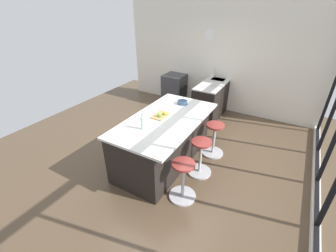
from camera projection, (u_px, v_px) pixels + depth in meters
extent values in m
plane|color=brown|center=(166.00, 153.00, 4.78)|extent=(7.27, 7.27, 0.00)
cube|color=silver|center=(316.00, 203.00, 3.57)|extent=(5.59, 0.12, 0.09)
cube|color=black|center=(317.00, 201.00, 3.55)|extent=(5.15, 0.06, 0.06)
cube|color=silver|center=(218.00, 58.00, 6.19)|extent=(0.12, 5.45, 2.87)
cylinder|color=white|center=(210.00, 35.00, 5.98)|extent=(0.03, 0.28, 0.28)
cube|color=black|center=(215.00, 97.00, 6.36)|extent=(1.85, 0.60, 0.88)
cube|color=silver|center=(216.00, 81.00, 6.13)|extent=(1.85, 0.60, 0.03)
cube|color=#38383D|center=(219.00, 80.00, 6.33)|extent=(0.44, 0.36, 0.12)
cylinder|color=#B7B7BC|center=(214.00, 73.00, 6.30)|extent=(0.02, 0.02, 0.28)
cube|color=#38383D|center=(174.00, 89.00, 6.91)|extent=(0.60, 0.60, 0.88)
cube|color=black|center=(183.00, 92.00, 6.80)|extent=(0.44, 0.01, 0.32)
cube|color=black|center=(164.00, 141.00, 4.39)|extent=(2.14, 0.99, 0.90)
cube|color=silver|center=(166.00, 120.00, 4.14)|extent=(2.20, 1.19, 0.04)
cylinder|color=#B7B7BC|center=(212.00, 152.00, 4.79)|extent=(0.44, 0.44, 0.03)
cylinder|color=#B7B7BC|center=(214.00, 140.00, 4.63)|extent=(0.05, 0.05, 0.63)
cylinder|color=maroon|center=(215.00, 125.00, 4.47)|extent=(0.36, 0.36, 0.04)
cylinder|color=#B7B7BC|center=(199.00, 171.00, 4.27)|extent=(0.44, 0.44, 0.03)
cylinder|color=#B7B7BC|center=(200.00, 158.00, 4.11)|extent=(0.05, 0.05, 0.63)
cylinder|color=maroon|center=(202.00, 142.00, 3.95)|extent=(0.36, 0.36, 0.04)
cylinder|color=#B7B7BC|center=(182.00, 196.00, 3.74)|extent=(0.44, 0.44, 0.03)
cylinder|color=#B7B7BC|center=(183.00, 181.00, 3.59)|extent=(0.05, 0.05, 0.63)
cylinder|color=maroon|center=(184.00, 164.00, 3.42)|extent=(0.36, 0.36, 0.04)
cube|color=tan|center=(161.00, 115.00, 4.22)|extent=(0.36, 0.24, 0.02)
sphere|color=gold|center=(165.00, 113.00, 4.20)|extent=(0.07, 0.07, 0.07)
sphere|color=#609E2D|center=(160.00, 115.00, 4.13)|extent=(0.08, 0.08, 0.08)
cylinder|color=silver|center=(143.00, 123.00, 3.74)|extent=(0.06, 0.06, 0.22)
cylinder|color=silver|center=(142.00, 115.00, 3.67)|extent=(0.03, 0.03, 0.08)
cylinder|color=#B7B7BC|center=(142.00, 113.00, 3.65)|extent=(0.03, 0.03, 0.02)
cylinder|color=#334C6B|center=(182.00, 102.00, 4.69)|extent=(0.21, 0.21, 0.07)
cylinder|color=#192635|center=(182.00, 102.00, 4.68)|extent=(0.17, 0.17, 0.04)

